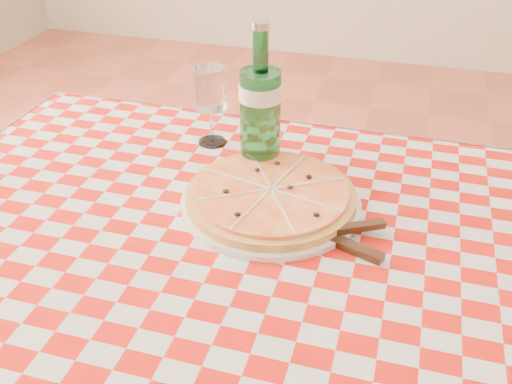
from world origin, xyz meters
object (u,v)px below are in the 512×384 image
Objects in this scene: pizza_plate at (271,195)px; wine_glass at (211,107)px; water_bottle at (260,99)px; dining_table at (257,291)px.

wine_glass is at bearing 133.25° from pizza_plate.
water_bottle is 1.73× the size of wine_glass.
dining_table is 0.40m from wine_glass.
wine_glass reaches higher than pizza_plate.
wine_glass reaches higher than dining_table.
water_bottle reaches higher than wine_glass.
water_bottle is at bearing 104.92° from dining_table.
water_bottle is at bearing -28.28° from wine_glass.
pizza_plate is (-0.01, 0.12, 0.12)m from dining_table.
water_bottle is (-0.06, 0.24, 0.24)m from dining_table.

